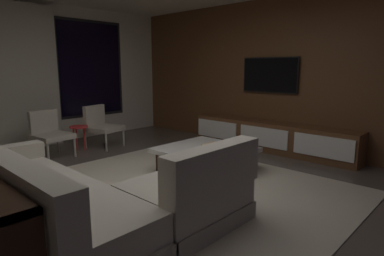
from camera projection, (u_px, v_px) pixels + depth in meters
name	position (u px, v px, depth m)	size (l,w,h in m)	color
floor	(156.00, 195.00, 3.85)	(9.20, 9.20, 0.00)	#564C44
back_wall_with_window	(24.00, 75.00, 5.99)	(6.60, 0.30, 2.70)	beige
media_wall	(285.00, 75.00, 5.80)	(0.12, 7.80, 2.70)	brown
area_rug	(183.00, 188.00, 4.04)	(3.20, 3.80, 0.01)	beige
sectional_couch	(84.00, 201.00, 2.96)	(1.98, 2.50, 0.82)	#A49C8C
coffee_table	(205.00, 160.00, 4.65)	(1.16, 1.16, 0.36)	black
book_stack_on_coffee_table	(213.00, 147.00, 4.47)	(0.27, 0.20, 0.09)	olive
accent_chair_near_window	(101.00, 124.00, 6.12)	(0.67, 0.68, 0.78)	#B2ADA0
accent_chair_by_curtain	(49.00, 131.00, 5.43)	(0.60, 0.62, 0.78)	#B2ADA0
side_stool	(79.00, 131.00, 5.79)	(0.32, 0.32, 0.46)	red
media_console	(272.00, 137.00, 5.83)	(0.46, 3.10, 0.52)	brown
mounted_tv	(270.00, 75.00, 5.89)	(0.05, 1.10, 0.63)	black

